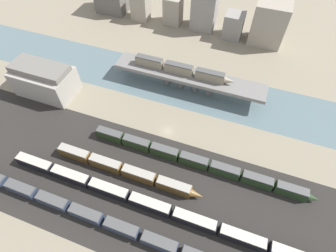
{
  "coord_description": "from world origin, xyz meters",
  "views": [
    {
      "loc": [
        19.98,
        -54.36,
        76.83
      ],
      "look_at": [
        0.0,
        0.41,
        2.83
      ],
      "focal_mm": 28.0,
      "sensor_mm": 36.0,
      "label": 1
    }
  ],
  "objects_px": {
    "train_yard_near": "(108,223)",
    "warehouse_building": "(45,80)",
    "train_yard_far": "(126,170)",
    "train_on_bridge": "(182,69)",
    "train_yard_outer": "(197,162)",
    "train_yard_mid": "(155,206)"
  },
  "relations": [
    {
      "from": "train_yard_near",
      "to": "train_yard_far",
      "type": "relative_size",
      "value": 1.86
    },
    {
      "from": "train_yard_outer",
      "to": "train_yard_far",
      "type": "bearing_deg",
      "value": -152.05
    },
    {
      "from": "warehouse_building",
      "to": "train_yard_outer",
      "type": "bearing_deg",
      "value": -10.85
    },
    {
      "from": "train_on_bridge",
      "to": "train_yard_outer",
      "type": "xyz_separation_m",
      "value": [
        16.73,
        -34.54,
        -7.08
      ]
    },
    {
      "from": "train_yard_near",
      "to": "train_yard_outer",
      "type": "bearing_deg",
      "value": 56.61
    },
    {
      "from": "train_yard_far",
      "to": "train_yard_outer",
      "type": "distance_m",
      "value": 23.4
    },
    {
      "from": "train_yard_near",
      "to": "warehouse_building",
      "type": "distance_m",
      "value": 63.93
    },
    {
      "from": "train_on_bridge",
      "to": "train_yard_mid",
      "type": "distance_m",
      "value": 54.51
    },
    {
      "from": "train_yard_far",
      "to": "train_yard_near",
      "type": "bearing_deg",
      "value": -81.5
    },
    {
      "from": "train_yard_mid",
      "to": "train_yard_far",
      "type": "relative_size",
      "value": 1.97
    },
    {
      "from": "train_yard_near",
      "to": "train_yard_outer",
      "type": "xyz_separation_m",
      "value": [
        18.19,
        27.59,
        0.23
      ]
    },
    {
      "from": "train_yard_far",
      "to": "warehouse_building",
      "type": "height_order",
      "value": "warehouse_building"
    },
    {
      "from": "train_on_bridge",
      "to": "train_yard_far",
      "type": "distance_m",
      "value": 46.23
    },
    {
      "from": "train_on_bridge",
      "to": "train_yard_outer",
      "type": "height_order",
      "value": "train_on_bridge"
    },
    {
      "from": "train_yard_near",
      "to": "train_on_bridge",
      "type": "bearing_deg",
      "value": 88.65
    },
    {
      "from": "train_yard_outer",
      "to": "train_yard_near",
      "type": "bearing_deg",
      "value": -123.39
    },
    {
      "from": "train_on_bridge",
      "to": "train_yard_outer",
      "type": "relative_size",
      "value": 0.55
    },
    {
      "from": "train_yard_mid",
      "to": "train_yard_far",
      "type": "distance_m",
      "value": 15.41
    },
    {
      "from": "train_yard_near",
      "to": "train_yard_far",
      "type": "distance_m",
      "value": 16.81
    },
    {
      "from": "train_yard_mid",
      "to": "warehouse_building",
      "type": "height_order",
      "value": "warehouse_building"
    },
    {
      "from": "train_yard_far",
      "to": "train_yard_outer",
      "type": "bearing_deg",
      "value": 27.95
    },
    {
      "from": "train_yard_near",
      "to": "train_yard_far",
      "type": "bearing_deg",
      "value": 98.5
    }
  ]
}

